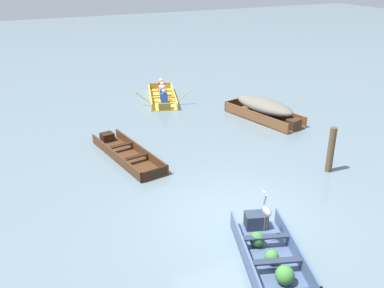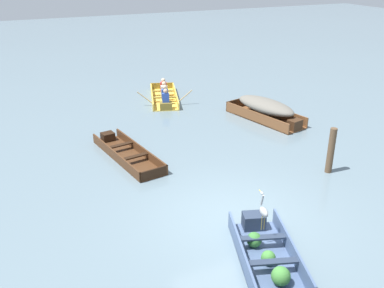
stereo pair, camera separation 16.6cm
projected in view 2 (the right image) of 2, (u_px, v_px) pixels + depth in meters
The scene contains 7 objects.
ground_plane at pixel (234, 217), 10.38m from camera, with size 80.00×80.00×0.00m, color slate.
dinghy_slate_blue_foreground at pixel (266, 253), 8.85m from camera, with size 1.88×2.88×0.41m.
skiff_wooden_brown_near_moored at pixel (266, 108), 16.41m from camera, with size 1.83×3.44×0.82m.
skiff_dark_varnish_mid_moored at pixel (126, 153), 13.52m from camera, with size 1.46×3.56×0.31m.
rowboat_yellow_with_crew at pixel (164, 96), 18.65m from camera, with size 2.38×3.39×0.89m.
heron_on_dinghy at pixel (264, 211), 9.01m from camera, with size 0.19×0.46×0.84m.
mooring_post at pixel (331, 151), 12.28m from camera, with size 0.20×0.20×1.37m, color brown.
Camera 2 is at (-4.53, -7.62, 5.78)m, focal length 40.00 mm.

